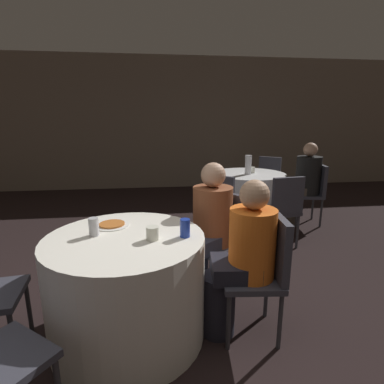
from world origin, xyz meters
The scene contains 19 objects.
ground_plane centered at (0.00, 0.00, 0.00)m, with size 16.00×16.00×0.00m, color black.
wall_back centered at (0.00, 4.94, 1.40)m, with size 16.00×0.06×2.80m.
table_near centered at (-0.21, 0.14, 0.37)m, with size 1.06×1.06×0.74m.
table_far centered at (1.34, 2.37, 0.37)m, with size 1.05×1.05×0.74m.
chair_near_northeast centered at (0.55, 0.70, 0.52)m, with size 0.56×0.56×0.87m.
chair_near_east centered at (0.72, 0.05, 0.52)m, with size 0.44×0.44×0.87m.
chair_far_northeast centered at (1.92, 3.11, 0.52)m, with size 0.56×0.56×0.87m.
chair_far_east centered at (2.26, 2.21, 0.52)m, with size 0.46×0.46×0.87m.
chair_far_southwest centered at (0.77, 1.62, 0.52)m, with size 0.56×0.56×0.87m.
chair_far_south centered at (1.47, 1.44, 0.52)m, with size 0.45×0.45×0.87m.
person_floral_shirt centered at (0.42, 0.60, 0.58)m, with size 0.48×0.46×1.15m.
person_orange_shirt centered at (0.56, 0.07, 0.56)m, with size 0.50×0.33×1.12m.
person_black_shirt centered at (2.11, 2.24, 0.60)m, with size 0.51×0.38×1.18m.
pizza_plate_near centered at (-0.32, 0.37, 0.75)m, with size 0.25×0.25×0.02m.
soda_can_blue centered at (0.18, 0.09, 0.80)m, with size 0.07×0.07×0.12m.
soda_can_silver centered at (-0.41, 0.19, 0.80)m, with size 0.07×0.07×0.12m.
cup_near centered at (-0.03, 0.07, 0.78)m, with size 0.08×0.08×0.09m.
bottle_far centered at (1.30, 2.30, 0.87)m, with size 0.09×0.09×0.27m.
cup_far centered at (1.39, 2.39, 0.78)m, with size 0.08×0.08×0.09m.
Camera 1 is at (-0.00, -1.75, 1.49)m, focal length 28.00 mm.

